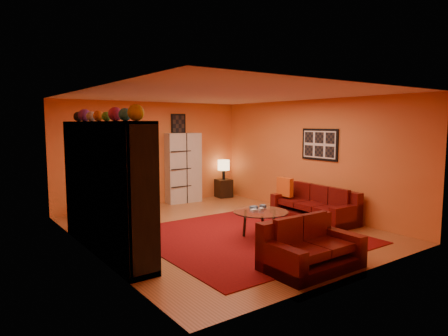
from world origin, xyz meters
TOP-DOWN VIEW (x-y plane):
  - floor at (0.00, 0.00)m, footprint 6.00×6.00m
  - ceiling at (0.00, 0.00)m, footprint 6.00×6.00m
  - wall_back at (0.00, 3.00)m, footprint 6.00×0.00m
  - wall_front at (0.00, -3.00)m, footprint 6.00×0.00m
  - wall_left at (-2.50, 0.00)m, footprint 0.00×6.00m
  - wall_right at (2.50, 0.00)m, footprint 0.00×6.00m
  - rug at (0.10, -0.70)m, footprint 3.60×3.60m
  - doorway at (-0.70, 2.96)m, footprint 0.95×0.10m
  - wall_art_right at (2.48, -0.30)m, footprint 0.03×1.00m
  - wall_art_back at (0.75, 2.98)m, footprint 0.42×0.03m
  - entertainment_unit at (-2.27, 0.00)m, footprint 0.45×3.00m
  - tv at (-2.23, -0.01)m, footprint 0.98×0.13m
  - sofa at (2.13, -0.55)m, footprint 0.89×1.98m
  - loveseat at (-0.18, -2.42)m, footprint 1.41×0.85m
  - throw_pillow at (1.95, 0.23)m, footprint 0.12×0.42m
  - coffee_table at (0.22, -0.93)m, footprint 0.98×0.98m
  - storage_cabinet at (0.77, 2.80)m, footprint 0.93×0.47m
  - bowl_chair at (-1.67, 2.35)m, footprint 0.68×0.68m
  - side_table at (2.05, 2.75)m, footprint 0.45×0.45m
  - table_lamp at (2.05, 2.75)m, footprint 0.33×0.33m

SIDE VIEW (x-z plane):
  - floor at x=0.00m, z-range 0.00..0.00m
  - rug at x=0.10m, z-range 0.00..0.01m
  - side_table at x=2.05m, z-range 0.00..0.50m
  - loveseat at x=-0.18m, z-range -0.14..0.71m
  - sofa at x=2.13m, z-range -0.14..0.71m
  - bowl_chair at x=-1.67m, z-range 0.02..0.58m
  - coffee_table at x=0.22m, z-range 0.20..0.70m
  - throw_pillow at x=1.95m, z-range 0.42..0.84m
  - table_lamp at x=2.05m, z-range 0.62..1.17m
  - storage_cabinet at x=0.77m, z-range 0.00..1.81m
  - tv at x=-2.23m, z-range 0.72..1.28m
  - doorway at x=-0.70m, z-range 0.00..2.04m
  - entertainment_unit at x=-2.27m, z-range 0.00..2.10m
  - wall_back at x=0.00m, z-range -1.70..4.30m
  - wall_front at x=0.00m, z-range -1.70..4.30m
  - wall_left at x=-2.50m, z-range -1.70..4.30m
  - wall_right at x=2.50m, z-range -1.70..4.30m
  - wall_art_right at x=2.48m, z-range 1.25..1.95m
  - wall_art_back at x=0.75m, z-range 1.79..2.31m
  - ceiling at x=0.00m, z-range 2.60..2.60m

